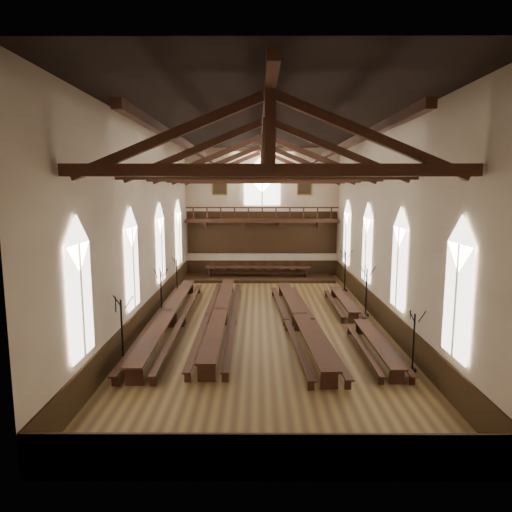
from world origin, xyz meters
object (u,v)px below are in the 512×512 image
(dais, at_px, (258,278))
(refectory_row_a, at_px, (169,314))
(high_table, at_px, (258,268))
(refectory_row_d, at_px, (357,319))
(candelabrum_left_mid, at_px, (161,302))
(candelabrum_right_far, at_px, (345,279))
(candelabrum_right_near, at_px, (413,353))
(candelabrum_left_far, at_px, (177,284))
(refectory_row_c, at_px, (299,317))
(refectory_row_b, at_px, (221,312))
(candelabrum_right_mid, at_px, (366,301))
(candelabrum_left_near, at_px, (123,346))

(dais, bearing_deg, refectory_row_a, -110.60)
(high_table, bearing_deg, refectory_row_a, -110.60)
(refectory_row_d, bearing_deg, candelabrum_left_mid, 168.34)
(candelabrum_right_far, bearing_deg, candelabrum_left_mid, -150.68)
(candelabrum_right_near, bearing_deg, candelabrum_left_far, 132.18)
(refectory_row_c, bearing_deg, candelabrum_right_far, 65.25)
(high_table, bearing_deg, refectory_row_b, -99.45)
(refectory_row_a, relative_size, high_table, 1.86)
(refectory_row_b, xyz_separation_m, candelabrum_right_far, (7.80, 7.51, 0.26))
(refectory_row_d, height_order, candelabrum_right_near, candelabrum_right_near)
(refectory_row_a, relative_size, candelabrum_right_mid, 5.39)
(candelabrum_left_near, bearing_deg, candelabrum_right_near, -1.49)
(dais, height_order, candelabrum_left_near, candelabrum_left_near)
(refectory_row_a, bearing_deg, candelabrum_left_far, 96.48)
(candelabrum_right_near, bearing_deg, candelabrum_left_mid, 146.21)
(refectory_row_a, relative_size, candelabrum_left_mid, 5.61)
(refectory_row_c, xyz_separation_m, candelabrum_right_near, (3.82, -5.37, 0.16))
(refectory_row_d, xyz_separation_m, candelabrum_right_near, (0.95, -5.33, 0.24))
(candelabrum_left_mid, bearing_deg, refectory_row_d, -11.66)
(refectory_row_a, bearing_deg, candelabrum_right_far, 37.20)
(high_table, distance_m, candelabrum_right_mid, 11.74)
(refectory_row_a, relative_size, dais, 1.31)
(refectory_row_c, distance_m, candelabrum_left_far, 10.02)
(candelabrum_right_mid, relative_size, candelabrum_right_far, 0.99)
(refectory_row_d, height_order, candelabrum_left_near, candelabrum_left_near)
(refectory_row_c, height_order, candelabrum_left_near, candelabrum_left_near)
(refectory_row_d, height_order, candelabrum_right_far, candelabrum_right_far)
(refectory_row_b, distance_m, high_table, 11.78)
(candelabrum_left_mid, xyz_separation_m, candelabrum_left_far, (0.00, 4.82, -0.04))
(high_table, height_order, candelabrum_left_near, candelabrum_left_near)
(candelabrum_left_near, height_order, candelabrum_left_far, candelabrum_left_near)
(candelabrum_right_mid, bearing_deg, refectory_row_c, -149.79)
(candelabrum_left_mid, height_order, candelabrum_right_far, candelabrum_right_far)
(refectory_row_b, bearing_deg, candelabrum_right_far, 43.90)
(refectory_row_d, bearing_deg, dais, 111.58)
(refectory_row_b, bearing_deg, refectory_row_a, -171.98)
(candelabrum_left_near, relative_size, candelabrum_right_near, 1.21)
(refectory_row_a, distance_m, dais, 12.80)
(refectory_row_c, distance_m, refectory_row_d, 2.88)
(candelabrum_left_far, height_order, candelabrum_right_near, candelabrum_left_far)
(candelabrum_left_mid, distance_m, candelabrum_left_far, 4.82)
(refectory_row_c, relative_size, high_table, 1.83)
(refectory_row_a, bearing_deg, refectory_row_b, 8.02)
(dais, bearing_deg, refectory_row_c, -80.64)
(candelabrum_right_near, bearing_deg, candelabrum_right_far, 90.00)
(candelabrum_right_mid, bearing_deg, refectory_row_d, -112.66)
(refectory_row_a, distance_m, candelabrum_left_mid, 1.80)
(refectory_row_a, height_order, candelabrum_right_mid, candelabrum_right_mid)
(refectory_row_b, height_order, refectory_row_c, refectory_row_b)
(dais, bearing_deg, candelabrum_right_far, -35.02)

